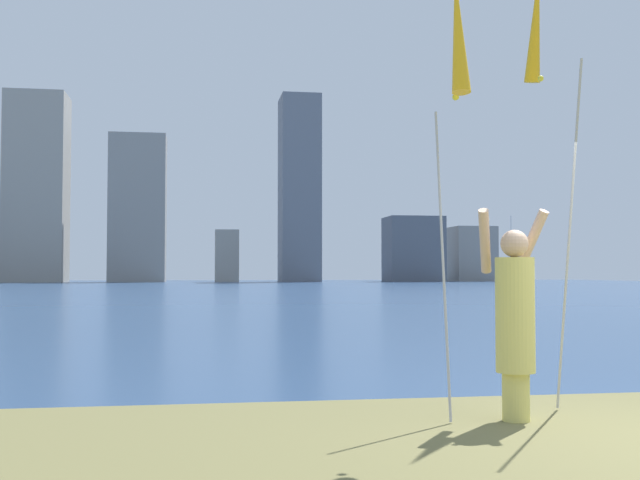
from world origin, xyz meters
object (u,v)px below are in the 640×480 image
object	(u,v)px
kite_flag_right	(537,35)
person	(515,316)
sailboat_5	(512,285)
kite_flag_left	(457,43)

from	to	relation	value
kite_flag_right	person	bearing A→B (deg)	-127.66
kite_flag_right	sailboat_5	distance (m)	48.38
kite_flag_right	sailboat_5	bearing A→B (deg)	67.54
person	sailboat_5	world-z (taller)	sailboat_5
person	sailboat_5	size ratio (longest dim) A/B	0.36
person	kite_flag_left	size ratio (longest dim) A/B	0.48
kite_flag_left	person	bearing A→B (deg)	23.85
kite_flag_left	sailboat_5	xyz separation A→B (m)	(19.65, 45.67, -2.88)
kite_flag_left	kite_flag_right	bearing A→B (deg)	40.99
person	kite_flag_left	xyz separation A→B (m)	(-0.61, -0.27, 2.35)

